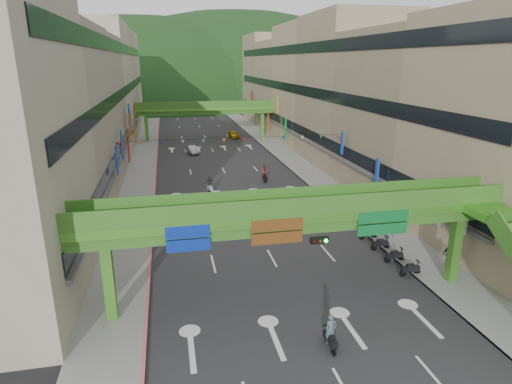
# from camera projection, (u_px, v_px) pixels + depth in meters

# --- Properties ---
(ground) EXTENTS (320.00, 320.00, 0.00)m
(ground) POSITION_uv_depth(u_px,v_px,m) (329.00, 362.00, 21.41)
(ground) COLOR black
(ground) RESTS_ON ground
(road_slab) EXTENTS (18.00, 140.00, 0.02)m
(road_slab) POSITION_uv_depth(u_px,v_px,m) (215.00, 155.00, 68.20)
(road_slab) COLOR #28282B
(road_slab) RESTS_ON ground
(sidewalk_left) EXTENTS (4.00, 140.00, 0.15)m
(sidewalk_left) POSITION_uv_depth(u_px,v_px,m) (144.00, 158.00, 66.03)
(sidewalk_left) COLOR gray
(sidewalk_left) RESTS_ON ground
(sidewalk_right) EXTENTS (4.00, 140.00, 0.15)m
(sidewalk_right) POSITION_uv_depth(u_px,v_px,m) (282.00, 152.00, 70.32)
(sidewalk_right) COLOR gray
(sidewalk_right) RESTS_ON ground
(curb_left) EXTENTS (0.20, 140.00, 0.18)m
(curb_left) POSITION_uv_depth(u_px,v_px,m) (157.00, 157.00, 66.40)
(curb_left) COLOR #CC5959
(curb_left) RESTS_ON ground
(curb_right) EXTENTS (0.20, 140.00, 0.18)m
(curb_right) POSITION_uv_depth(u_px,v_px,m) (271.00, 152.00, 69.95)
(curb_right) COLOR gray
(curb_right) RESTS_ON ground
(building_row_left) EXTENTS (12.80, 95.00, 19.00)m
(building_row_left) POSITION_uv_depth(u_px,v_px,m) (83.00, 97.00, 61.73)
(building_row_left) COLOR #9E937F
(building_row_left) RESTS_ON ground
(building_row_right) EXTENTS (12.80, 95.00, 19.00)m
(building_row_right) POSITION_uv_depth(u_px,v_px,m) (330.00, 93.00, 69.11)
(building_row_right) COLOR gray
(building_row_right) RESTS_ON ground
(overpass_near) EXTENTS (28.00, 12.27, 7.10)m
(overpass_near) POSITION_uv_depth(u_px,v_px,m) (315.00, 225.00, 25.10)
(overpass_near) COLOR #4C9E2D
(overpass_near) RESTS_ON ground
(overpass_far) EXTENTS (28.00, 2.20, 7.10)m
(overpass_far) POSITION_uv_depth(u_px,v_px,m) (205.00, 111.00, 80.65)
(overpass_far) COLOR #4C9E2D
(overpass_far) RESTS_ON ground
(hill_left) EXTENTS (168.00, 140.00, 112.00)m
(hill_left) POSITION_uv_depth(u_px,v_px,m) (145.00, 99.00, 168.21)
(hill_left) COLOR #1C4419
(hill_left) RESTS_ON ground
(hill_right) EXTENTS (208.00, 176.00, 128.00)m
(hill_right) POSITION_uv_depth(u_px,v_px,m) (237.00, 94.00, 194.71)
(hill_right) COLOR #1C4419
(hill_right) RESTS_ON ground
(bunting_string) EXTENTS (26.00, 0.36, 0.47)m
(bunting_string) POSITION_uv_depth(u_px,v_px,m) (234.00, 140.00, 47.73)
(bunting_string) COLOR black
(bunting_string) RESTS_ON ground
(scooter_rider_near) EXTENTS (0.61, 1.60, 1.99)m
(scooter_rider_near) POSITION_uv_depth(u_px,v_px,m) (331.00, 333.00, 22.16)
(scooter_rider_near) COLOR black
(scooter_rider_near) RESTS_ON ground
(scooter_rider_mid) EXTENTS (0.94, 1.60, 2.20)m
(scooter_rider_mid) POSITION_uv_depth(u_px,v_px,m) (265.00, 173.00, 52.93)
(scooter_rider_mid) COLOR black
(scooter_rider_mid) RESTS_ON ground
(scooter_rider_left) EXTENTS (1.02, 1.59, 1.99)m
(scooter_rider_left) POSITION_uv_depth(u_px,v_px,m) (210.00, 185.00, 48.50)
(scooter_rider_left) COLOR #96979E
(scooter_rider_left) RESTS_ON ground
(scooter_rider_far) EXTENTS (0.78, 1.60, 1.89)m
(scooter_rider_far) POSITION_uv_depth(u_px,v_px,m) (185.00, 210.00, 40.31)
(scooter_rider_far) COLOR maroon
(scooter_rider_far) RESTS_ON ground
(parked_scooter_row) EXTENTS (1.60, 7.15, 1.08)m
(parked_scooter_row) POSITION_uv_depth(u_px,v_px,m) (387.00, 250.00, 32.92)
(parked_scooter_row) COLOR black
(parked_scooter_row) RESTS_ON ground
(car_silver) EXTENTS (1.98, 4.11, 1.30)m
(car_silver) POSITION_uv_depth(u_px,v_px,m) (192.00, 150.00, 69.21)
(car_silver) COLOR gray
(car_silver) RESTS_ON ground
(car_yellow) EXTENTS (1.90, 4.15, 1.38)m
(car_yellow) POSITION_uv_depth(u_px,v_px,m) (234.00, 134.00, 83.27)
(car_yellow) COLOR #D7A409
(car_yellow) RESTS_ON ground
(pedestrian_red) EXTENTS (0.81, 0.67, 1.50)m
(pedestrian_red) POSITION_uv_depth(u_px,v_px,m) (355.00, 211.00, 40.57)
(pedestrian_red) COLOR #BC3309
(pedestrian_red) RESTS_ON ground
(pedestrian_dark) EXTENTS (1.05, 0.49, 1.75)m
(pedestrian_dark) POSITION_uv_depth(u_px,v_px,m) (448.00, 256.00, 31.02)
(pedestrian_dark) COLOR #212128
(pedestrian_dark) RESTS_ON ground
(pedestrian_blue) EXTENTS (0.95, 0.86, 1.71)m
(pedestrian_blue) POSITION_uv_depth(u_px,v_px,m) (387.00, 235.00, 34.86)
(pedestrian_blue) COLOR #3C4765
(pedestrian_blue) RESTS_ON ground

